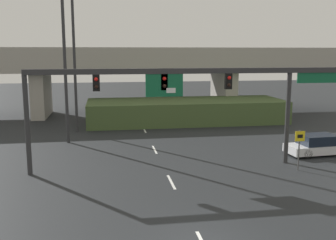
{
  "coord_description": "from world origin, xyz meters",
  "views": [
    {
      "loc": [
        -3.42,
        -13.03,
        6.97
      ],
      "look_at": [
        0.0,
        8.27,
        3.23
      ],
      "focal_mm": 42.0,
      "sensor_mm": 36.0,
      "label": 1
    }
  ],
  "objects": [
    {
      "name": "overpass_bridge",
      "position": [
        0.0,
        31.36,
        5.36
      ],
      "size": [
        48.61,
        8.01,
        7.45
      ],
      "color": "#A39E93",
      "rests_on": "ground"
    },
    {
      "name": "speed_limit_sign",
      "position": [
        7.83,
        8.05,
        1.59
      ],
      "size": [
        0.6,
        0.11,
        2.44
      ],
      "color": "#4C4C4C",
      "rests_on": "ground"
    },
    {
      "name": "highway_light_pole_near",
      "position": [
        -5.96,
        21.87,
        9.28
      ],
      "size": [
        0.7,
        0.36,
        17.8
      ],
      "color": "#2D2D30",
      "rests_on": "ground"
    },
    {
      "name": "grass_embankment",
      "position": [
        4.59,
        25.38,
        1.1
      ],
      "size": [
        19.58,
        6.6,
        2.21
      ],
      "color": "#42562D",
      "rests_on": "ground"
    },
    {
      "name": "parked_sedan_near_right",
      "position": [
        11.02,
        11.29,
        0.65
      ],
      "size": [
        4.76,
        2.15,
        1.39
      ],
      "rotation": [
        0.0,
        0.0,
        0.07
      ],
      "color": "silver",
      "rests_on": "ground"
    },
    {
      "name": "lane_markings",
      "position": [
        0.0,
        14.41,
        0.0
      ],
      "size": [
        0.14,
        31.47,
        0.01
      ],
      "color": "silver",
      "rests_on": "ground"
    },
    {
      "name": "signal_gantry",
      "position": [
        1.32,
        9.72,
        5.0
      ],
      "size": [
        19.36,
        0.44,
        6.04
      ],
      "color": "#2D2D30",
      "rests_on": "ground"
    },
    {
      "name": "highway_light_pole_far",
      "position": [
        -6.37,
        17.77,
        6.72
      ],
      "size": [
        0.7,
        0.36,
        12.69
      ],
      "color": "#2D2D30",
      "rests_on": "ground"
    }
  ]
}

